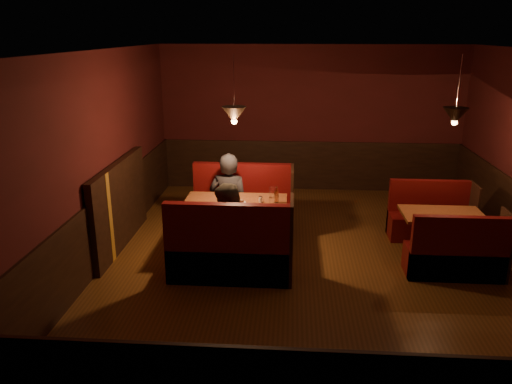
# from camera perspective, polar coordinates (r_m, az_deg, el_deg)

# --- Properties ---
(room) EXTENTS (6.02, 7.02, 2.92)m
(room) POSITION_cam_1_polar(r_m,az_deg,el_deg) (6.86, 4.76, 0.18)
(room) COLOR #553314
(room) RESTS_ON ground
(main_table) EXTENTS (1.48, 0.90, 1.04)m
(main_table) POSITION_cam_1_polar(r_m,az_deg,el_deg) (7.24, -2.25, -2.51)
(main_table) COLOR #5D2F11
(main_table) RESTS_ON ground
(main_bench_far) EXTENTS (1.63, 0.58, 1.11)m
(main_bench_far) POSITION_cam_1_polar(r_m,az_deg,el_deg) (8.11, -1.46, -2.16)
(main_bench_far) COLOR #540B06
(main_bench_far) RESTS_ON ground
(main_bench_near) EXTENTS (1.63, 0.58, 1.11)m
(main_bench_near) POSITION_cam_1_polar(r_m,az_deg,el_deg) (6.56, -2.89, -7.17)
(main_bench_near) COLOR #540B06
(main_bench_near) RESTS_ON ground
(second_table) EXTENTS (1.15, 0.73, 0.65)m
(second_table) POSITION_cam_1_polar(r_m,az_deg,el_deg) (7.67, 20.48, -3.50)
(second_table) COLOR #5D2F11
(second_table) RESTS_ON ground
(second_bench_far) EXTENTS (1.27, 0.48, 0.91)m
(second_bench_far) POSITION_cam_1_polar(r_m,az_deg,el_deg) (8.36, 19.26, -3.02)
(second_bench_far) COLOR #540B06
(second_bench_far) RESTS_ON ground
(second_bench_near) EXTENTS (1.27, 0.48, 0.91)m
(second_bench_near) POSITION_cam_1_polar(r_m,az_deg,el_deg) (7.15, 21.98, -6.92)
(second_bench_near) COLOR #540B06
(second_bench_near) RESTS_ON ground
(diner_a) EXTENTS (0.67, 0.48, 1.72)m
(diner_a) POSITION_cam_1_polar(r_m,az_deg,el_deg) (7.72, -3.15, 0.76)
(diner_a) COLOR black
(diner_a) RESTS_ON ground
(diner_b) EXTENTS (0.92, 0.79, 1.61)m
(diner_b) POSITION_cam_1_polar(r_m,az_deg,el_deg) (6.52, -2.97, -3.03)
(diner_b) COLOR #39342A
(diner_b) RESTS_ON ground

